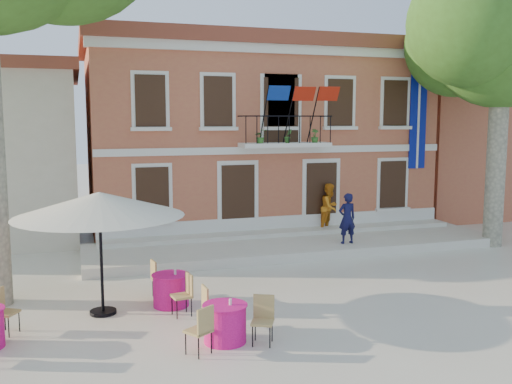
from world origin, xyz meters
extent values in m
plane|color=beige|center=(0.00, 0.00, 0.00)|extent=(90.00, 90.00, 0.00)
cube|color=#BC6843|center=(2.00, 10.00, 3.50)|extent=(13.00, 8.00, 7.00)
cube|color=brown|center=(2.00, 10.00, 7.25)|extent=(13.50, 8.50, 0.50)
cube|color=silver|center=(2.00, 6.05, 6.85)|extent=(13.30, 0.35, 0.35)
cube|color=silver|center=(2.00, 5.55, 3.50)|extent=(3.20, 0.90, 0.15)
cube|color=black|center=(2.00, 5.15, 4.50)|extent=(3.20, 0.04, 0.04)
cube|color=navy|center=(7.60, 5.94, 4.30)|extent=(0.70, 0.05, 3.60)
cube|color=navy|center=(1.10, 4.80, 5.25)|extent=(0.76, 0.27, 0.47)
cube|color=#AD1C0B|center=(2.00, 4.80, 5.25)|extent=(0.76, 0.29, 0.47)
cube|color=#AD1C0B|center=(2.90, 4.80, 5.25)|extent=(0.76, 0.27, 0.47)
imported|color=#26591E|center=(1.00, 5.25, 3.82)|extent=(0.43, 0.37, 0.48)
imported|color=#26591E|center=(2.00, 5.25, 3.82)|extent=(0.26, 0.21, 0.48)
imported|color=#26591E|center=(3.00, 5.25, 3.82)|extent=(0.27, 0.27, 0.48)
cube|color=#BC6843|center=(14.00, 11.00, 3.00)|extent=(9.00, 9.00, 6.00)
cube|color=brown|center=(14.00, 11.00, 6.20)|extent=(9.40, 9.40, 0.40)
cube|color=silver|center=(2.00, 4.40, 0.15)|extent=(14.00, 3.40, 0.30)
cylinder|color=#A59E84|center=(8.76, 2.91, 3.09)|extent=(0.65, 0.65, 6.17)
sphere|color=#325B1C|center=(8.76, 2.91, 7.23)|extent=(4.94, 4.94, 4.94)
cylinder|color=black|center=(-4.56, -0.25, 0.04)|extent=(0.59, 0.59, 0.08)
cylinder|color=black|center=(-4.56, -0.25, 1.24)|extent=(0.07, 0.07, 2.48)
cone|color=silver|center=(-4.56, -0.25, 2.53)|extent=(3.76, 3.76, 0.54)
imported|color=#111139|center=(3.46, 3.54, 1.14)|extent=(0.62, 0.42, 1.68)
imported|color=orange|center=(3.83, 5.70, 1.18)|extent=(1.08, 1.04, 1.76)
cube|color=tan|center=(-6.51, -0.92, 0.47)|extent=(0.58, 0.58, 0.95)
cylinder|color=#EF1689|center=(-2.33, -2.70, 0.38)|extent=(0.84, 0.84, 0.75)
cylinder|color=#EF1689|center=(-2.33, -2.70, 0.76)|extent=(0.90, 0.90, 0.02)
cube|color=tan|center=(-1.66, -3.03, 0.47)|extent=(0.56, 0.56, 0.95)
cube|color=tan|center=(-2.38, -1.95, 0.47)|extent=(0.45, 0.45, 0.95)
cube|color=tan|center=(-2.95, -3.12, 0.47)|extent=(0.58, 0.58, 0.95)
cylinder|color=#EF1689|center=(-3.00, -0.18, 0.38)|extent=(0.84, 0.84, 0.75)
cylinder|color=#EF1689|center=(-3.00, -0.18, 0.76)|extent=(0.90, 0.90, 0.02)
cube|color=tan|center=(-2.88, -0.92, 0.47)|extent=(0.48, 0.48, 0.95)
cube|color=tan|center=(-3.12, 0.56, 0.47)|extent=(0.48, 0.48, 0.95)
camera|label=1|loc=(-5.02, -13.24, 4.41)|focal=40.00mm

